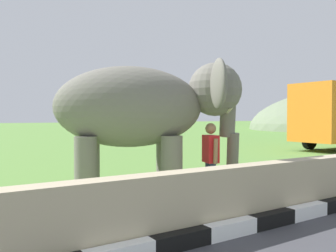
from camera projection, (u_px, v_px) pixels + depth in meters
barrier_parapet at (175, 207)px, 5.03m from camera, size 28.00×0.36×1.00m
elephant at (146, 109)px, 7.45m from camera, size 4.02×3.27×2.96m
person_handler at (211, 157)px, 7.48m from camera, size 0.34×0.64×1.66m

